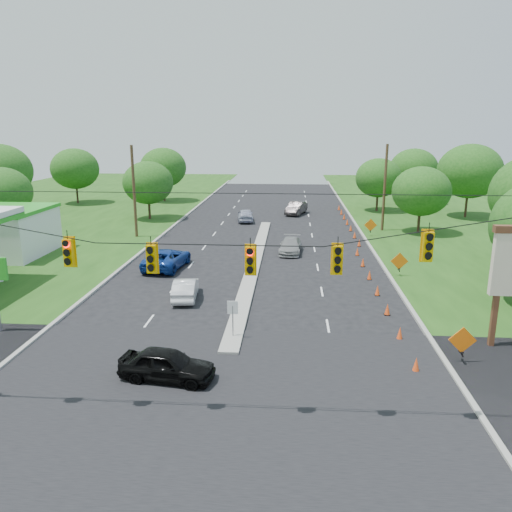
{
  "coord_description": "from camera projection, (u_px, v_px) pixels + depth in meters",
  "views": [
    {
      "loc": [
        2.91,
        -17.72,
        10.52
      ],
      "look_at": [
        0.73,
        12.33,
        2.8
      ],
      "focal_mm": 35.0,
      "sensor_mm": 36.0,
      "label": 1
    }
  ],
  "objects": [
    {
      "name": "white_sedan",
      "position": [
        186.0,
        289.0,
        31.65
      ],
      "size": [
        1.79,
        4.11,
        1.31
      ],
      "primitive_type": "imported",
      "rotation": [
        0.0,
        0.0,
        3.24
      ],
      "color": "silver",
      "rests_on": "ground"
    },
    {
      "name": "blue_pickup",
      "position": [
        167.0,
        259.0,
        38.55
      ],
      "size": [
        3.14,
        5.73,
        1.52
      ],
      "primitive_type": "imported",
      "rotation": [
        0.0,
        0.0,
        3.03
      ],
      "color": "navy",
      "rests_on": "ground"
    },
    {
      "name": "tree_5",
      "position": [
        148.0,
        183.0,
        58.48
      ],
      "size": [
        5.88,
        5.88,
        6.86
      ],
      "color": "black",
      "rests_on": "ground"
    },
    {
      "name": "cone_13",
      "position": [
        339.0,
        208.0,
        66.06
      ],
      "size": [
        0.32,
        0.32,
        0.7
      ],
      "primitive_type": "cone",
      "color": "#FF5019",
      "rests_on": "ground"
    },
    {
      "name": "cone_7",
      "position": [
        359.0,
        243.0,
        45.78
      ],
      "size": [
        0.32,
        0.32,
        0.7
      ],
      "primitive_type": "cone",
      "color": "#FF5019",
      "rests_on": "ground"
    },
    {
      "name": "work_sign_2",
      "position": [
        371.0,
        226.0,
        49.82
      ],
      "size": [
        1.27,
        0.58,
        1.37
      ],
      "color": "black",
      "rests_on": "ground"
    },
    {
      "name": "cone_0",
      "position": [
        416.0,
        364.0,
        22.15
      ],
      "size": [
        0.32,
        0.32,
        0.7
      ],
      "primitive_type": "cone",
      "color": "#FF5019",
      "rests_on": "ground"
    },
    {
      "name": "tree_9",
      "position": [
        421.0,
        191.0,
        50.59
      ],
      "size": [
        5.88,
        5.88,
        6.86
      ],
      "color": "black",
      "rests_on": "ground"
    },
    {
      "name": "cone_3",
      "position": [
        378.0,
        290.0,
        32.29
      ],
      "size": [
        0.32,
        0.32,
        0.7
      ],
      "primitive_type": "cone",
      "color": "#FF5019",
      "rests_on": "ground"
    },
    {
      "name": "curb_right",
      "position": [
        366.0,
        241.0,
        48.21
      ],
      "size": [
        0.25,
        110.0,
        0.16
      ],
      "primitive_type": "cube",
      "color": "gray",
      "rests_on": "ground"
    },
    {
      "name": "tree_11",
      "position": [
        414.0,
        169.0,
        70.44
      ],
      "size": [
        6.72,
        6.72,
        7.84
      ],
      "color": "black",
      "rests_on": "ground"
    },
    {
      "name": "signal_span",
      "position": [
        207.0,
        289.0,
        17.74
      ],
      "size": [
        25.6,
        0.32,
        9.0
      ],
      "color": "#422D1C",
      "rests_on": "ground"
    },
    {
      "name": "utility_pole_far_right",
      "position": [
        385.0,
        188.0,
        51.76
      ],
      "size": [
        0.28,
        0.28,
        9.0
      ],
      "primitive_type": "cylinder",
      "color": "#422D1C",
      "rests_on": "ground"
    },
    {
      "name": "cone_12",
      "position": [
        341.0,
        212.0,
        62.68
      ],
      "size": [
        0.32,
        0.32,
        0.7
      ],
      "primitive_type": "cone",
      "color": "#FF5019",
      "rests_on": "ground"
    },
    {
      "name": "cone_10",
      "position": [
        347.0,
        222.0,
        55.92
      ],
      "size": [
        0.32,
        0.32,
        0.7
      ],
      "primitive_type": "cone",
      "color": "#FF5019",
      "rests_on": "ground"
    },
    {
      "name": "cone_4",
      "position": [
        370.0,
        275.0,
        35.67
      ],
      "size": [
        0.32,
        0.32,
        0.7
      ],
      "primitive_type": "cone",
      "color": "#FF5019",
      "rests_on": "ground"
    },
    {
      "name": "black_sedan",
      "position": [
        167.0,
        365.0,
        21.34
      ],
      "size": [
        4.34,
        2.25,
        1.41
      ],
      "primitive_type": "imported",
      "rotation": [
        0.0,
        0.0,
        1.43
      ],
      "color": "black",
      "rests_on": "ground"
    },
    {
      "name": "median",
      "position": [
        255.0,
        263.0,
        40.22
      ],
      "size": [
        1.0,
        34.0,
        0.18
      ],
      "primitive_type": "cube",
      "color": "gray",
      "rests_on": "ground"
    },
    {
      "name": "cone_5",
      "position": [
        363.0,
        262.0,
        39.05
      ],
      "size": [
        0.32,
        0.32,
        0.7
      ],
      "primitive_type": "cone",
      "color": "#FF5019",
      "rests_on": "ground"
    },
    {
      "name": "cone_8",
      "position": [
        355.0,
        235.0,
        49.16
      ],
      "size": [
        0.32,
        0.32,
        0.7
      ],
      "primitive_type": "cone",
      "color": "#FF5019",
      "rests_on": "ground"
    },
    {
      "name": "work_sign_0",
      "position": [
        462.0,
        341.0,
        22.77
      ],
      "size": [
        1.27,
        0.58,
        1.37
      ],
      "color": "black",
      "rests_on": "ground"
    },
    {
      "name": "cone_11",
      "position": [
        344.0,
        217.0,
        59.3
      ],
      "size": [
        0.32,
        0.32,
        0.7
      ],
      "primitive_type": "cone",
      "color": "#FF5019",
      "rests_on": "ground"
    },
    {
      "name": "tree_6",
      "position": [
        163.0,
        168.0,
        72.96
      ],
      "size": [
        6.72,
        6.72,
        7.84
      ],
      "color": "black",
      "rests_on": "ground"
    },
    {
      "name": "tree_10",
      "position": [
        470.0,
        171.0,
        59.38
      ],
      "size": [
        7.56,
        7.56,
        8.82
      ],
      "color": "black",
      "rests_on": "ground"
    },
    {
      "name": "cone_1",
      "position": [
        400.0,
        333.0,
        25.53
      ],
      "size": [
        0.32,
        0.32,
        0.7
      ],
      "primitive_type": "cone",
      "color": "#FF5019",
      "rests_on": "ground"
    },
    {
      "name": "cone_9",
      "position": [
        351.0,
        228.0,
        52.54
      ],
      "size": [
        0.32,
        0.32,
        0.7
      ],
      "primitive_type": "cone",
      "color": "#FF5019",
      "rests_on": "ground"
    },
    {
      "name": "work_sign_1",
      "position": [
        399.0,
        262.0,
        36.3
      ],
      "size": [
        1.27,
        0.58,
        1.37
      ],
      "color": "black",
      "rests_on": "ground"
    },
    {
      "name": "median_sign",
      "position": [
        233.0,
        312.0,
        25.37
      ],
      "size": [
        0.55,
        0.06,
        2.05
      ],
      "color": "gray",
      "rests_on": "ground"
    },
    {
      "name": "cross_street",
      "position": [
        216.0,
        400.0,
        19.93
      ],
      "size": [
        160.0,
        14.0,
        0.02
      ],
      "primitive_type": "cube",
      "color": "black",
      "rests_on": "ground"
    },
    {
      "name": "silver_car_far",
      "position": [
        290.0,
        246.0,
        43.3
      ],
      "size": [
        2.09,
        4.53,
        1.28
      ],
      "primitive_type": "imported",
      "rotation": [
        0.0,
        0.0,
        -0.07
      ],
      "color": "gray",
      "rests_on": "ground"
    },
    {
      "name": "curb_left",
      "position": [
        160.0,
        237.0,
        49.63
      ],
      "size": [
        0.25,
        110.0,
        0.16
      ],
      "primitive_type": "cube",
      "color": "gray",
      "rests_on": "ground"
    },
    {
      "name": "cone_6",
      "position": [
        357.0,
        252.0,
        42.44
      ],
      "size": [
        0.32,
        0.32,
        0.7
      ],
      "primitive_type": "cone",
      "color": "#FF5019",
      "rests_on": "ground"
    },
    {
      "name": "tree_12",
      "position": [
        379.0,
        178.0,
        64.25
      ],
      "size": [
        5.88,
        5.88,
        6.86
      ],
      "color": "black",
      "rests_on": "ground"
    },
    {
      "name": "utility_pole_far_left",
      "position": [
        134.0,
        192.0,
        48.68
      ],
      "size": [
        0.28,
        0.28,
        9.0
      ],
      "primitive_type": "cylinder",
      "color": "#422D1C",
      "rests_on": "ground"
    },
    {
      "name": "tree_2",
      "position": [
        2.0,
        192.0,
        49.66
      ],
      "size": [
        5.88,
        5.88,
        6.86
      ],
      "color": "black",
      "rests_on": "ground"
    },
    {
      "name": "silver_car_oncoming",
      "position": [
        245.0,
        215.0,
        57.94
      ],
      "size": [
        2.3,
        4.56,
        1.49
      ],
      "primitive_type": "imported",
      "rotation": [
        0.0,
        0.0,
        3.27
      ],
      "color": "#9FA3B9",
      "rests_on": "ground"
    },
    {
      "name": "cone_2",
      "position": [
        387.0,
        309.0,
        28.91
      ],
      "size": [
        0.32,
        0.32,
        0.7
      ],
      "primitive_type": "cone",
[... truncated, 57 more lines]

